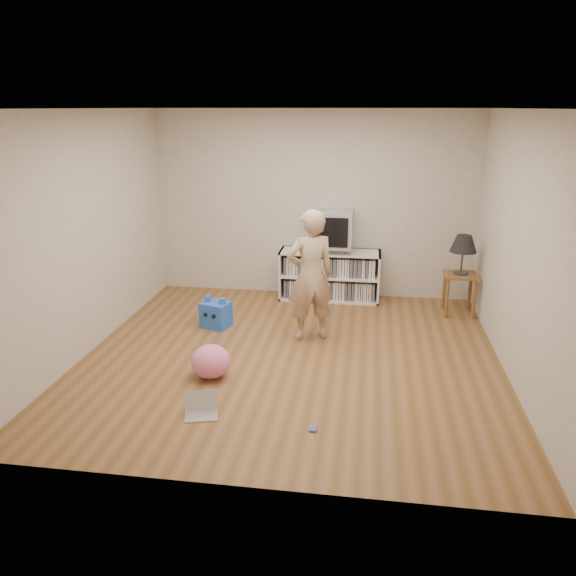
# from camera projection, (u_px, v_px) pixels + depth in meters

# --- Properties ---
(ground) EXTENTS (4.50, 4.50, 0.00)m
(ground) POSITION_uv_depth(u_px,v_px,m) (291.00, 356.00, 6.17)
(ground) COLOR brown
(ground) RESTS_ON ground
(walls) EXTENTS (4.52, 4.52, 2.60)m
(walls) POSITION_uv_depth(u_px,v_px,m) (291.00, 241.00, 5.77)
(walls) COLOR beige
(walls) RESTS_ON ground
(ceiling) EXTENTS (4.50, 4.50, 0.01)m
(ceiling) POSITION_uv_depth(u_px,v_px,m) (291.00, 108.00, 5.37)
(ceiling) COLOR white
(ceiling) RESTS_ON walls
(media_unit) EXTENTS (1.40, 0.45, 0.70)m
(media_unit) POSITION_uv_depth(u_px,v_px,m) (330.00, 275.00, 7.94)
(media_unit) COLOR white
(media_unit) RESTS_ON ground
(dvd_deck) EXTENTS (0.45, 0.35, 0.07)m
(dvd_deck) POSITION_uv_depth(u_px,v_px,m) (330.00, 249.00, 7.80)
(dvd_deck) COLOR gray
(dvd_deck) RESTS_ON media_unit
(crt_tv) EXTENTS (0.60, 0.53, 0.50)m
(crt_tv) POSITION_uv_depth(u_px,v_px,m) (331.00, 229.00, 7.71)
(crt_tv) COLOR #9C9CA1
(crt_tv) RESTS_ON dvd_deck
(side_table) EXTENTS (0.42, 0.42, 0.55)m
(side_table) POSITION_uv_depth(u_px,v_px,m) (460.00, 284.00, 7.31)
(side_table) COLOR brown
(side_table) RESTS_ON ground
(table_lamp) EXTENTS (0.34, 0.34, 0.52)m
(table_lamp) POSITION_uv_depth(u_px,v_px,m) (464.00, 245.00, 7.15)
(table_lamp) COLOR #333333
(table_lamp) RESTS_ON side_table
(person) EXTENTS (0.66, 0.57, 1.54)m
(person) POSITION_uv_depth(u_px,v_px,m) (310.00, 276.00, 6.43)
(person) COLOR tan
(person) RESTS_ON ground
(laptop) EXTENTS (0.34, 0.30, 0.20)m
(laptop) POSITION_uv_depth(u_px,v_px,m) (201.00, 408.00, 5.00)
(laptop) COLOR silver
(laptop) RESTS_ON ground
(playing_cards) EXTENTS (0.07, 0.09, 0.02)m
(playing_cards) POSITION_uv_depth(u_px,v_px,m) (313.00, 429.00, 4.76)
(playing_cards) COLOR #4B62C8
(playing_cards) RESTS_ON ground
(plush_blue) EXTENTS (0.40, 0.35, 0.39)m
(plush_blue) POSITION_uv_depth(u_px,v_px,m) (216.00, 314.00, 6.96)
(plush_blue) COLOR blue
(plush_blue) RESTS_ON ground
(plush_pink) EXTENTS (0.42, 0.42, 0.34)m
(plush_pink) POSITION_uv_depth(u_px,v_px,m) (211.00, 361.00, 5.65)
(plush_pink) COLOR pink
(plush_pink) RESTS_ON ground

